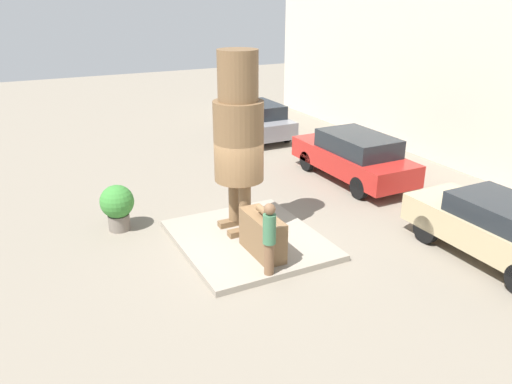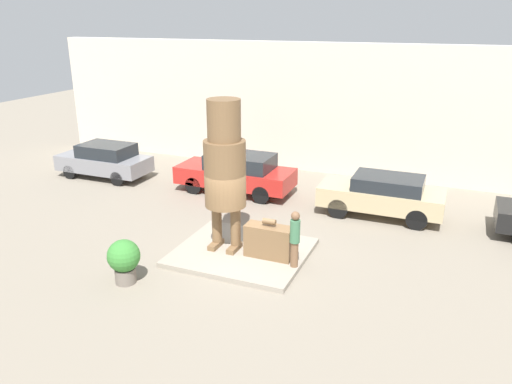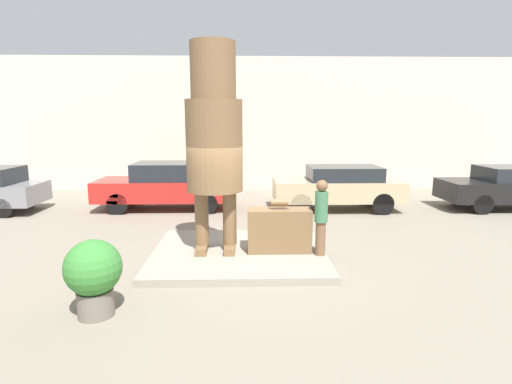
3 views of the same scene
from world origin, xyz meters
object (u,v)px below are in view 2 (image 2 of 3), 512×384
Objects in this scene: parked_car_tan at (382,194)px; planter_pot at (124,259)px; parked_car_grey at (105,160)px; parked_car_red at (237,172)px; giant_suitcase at (269,241)px; tourist at (295,237)px; statue_figure at (225,164)px.

planter_pot is (-5.61, -7.47, -0.12)m from parked_car_tan.
parked_car_red reaches higher than parked_car_grey.
giant_suitcase is 4.10m from planter_pot.
giant_suitcase is 0.30× the size of parked_car_red.
parked_car_red is at bearing 123.36° from giant_suitcase.
tourist is (0.88, -0.30, 0.42)m from giant_suitcase.
statue_figure is at bearing 111.34° from parked_car_red.
parked_car_red is (6.24, 0.40, 0.06)m from parked_car_grey.
tourist is at bearing 154.26° from parked_car_grey.
tourist is 6.95m from parked_car_red.
parked_car_red is 1.09× the size of parked_car_tan.
parked_car_tan is at bearing -179.77° from parked_car_grey.
planter_pot is (-3.14, -2.64, 0.06)m from giant_suitcase.
planter_pot is at bearing -139.89° from giant_suitcase.
statue_figure is at bearing 170.59° from tourist.
tourist is (2.29, -0.38, -1.73)m from statue_figure.
parked_car_grey reaches higher than planter_pot.
statue_figure is at bearing 176.57° from giant_suitcase.
planter_pot is (-4.01, -2.35, -0.36)m from tourist.
planter_pot is (0.27, -7.82, -0.16)m from parked_car_red.
parked_car_grey is (-8.23, 4.69, -1.99)m from statue_figure.
giant_suitcase is 1.01m from tourist.
parked_car_red is at bearing 111.34° from statue_figure.
giant_suitcase is at bearing 40.11° from planter_pot.
parked_car_grey reaches higher than giant_suitcase.
parked_car_grey is 12.12m from parked_car_tan.
parked_car_grey is at bearing 154.26° from tourist.
parked_car_tan is 3.50× the size of planter_pot.
tourist is at bearing 128.05° from parked_car_red.
parked_car_red is at bearing 91.99° from planter_pot.
planter_pot is at bearing -122.20° from statue_figure.
parked_car_tan is (12.12, 0.05, 0.02)m from parked_car_grey.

